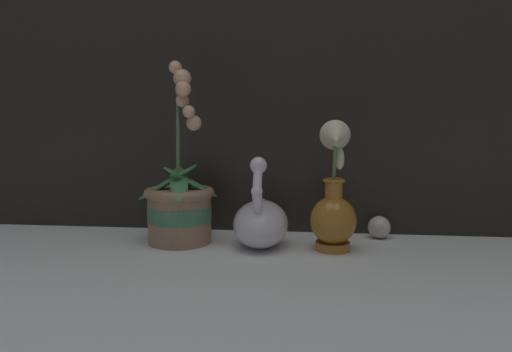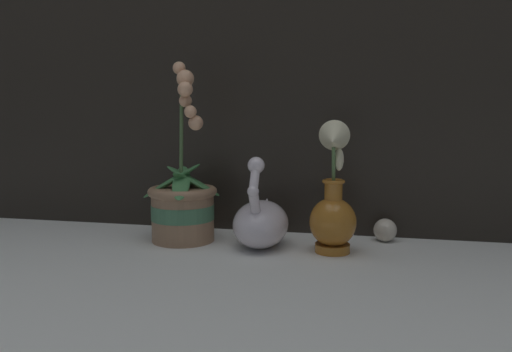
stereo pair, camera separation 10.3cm
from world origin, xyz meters
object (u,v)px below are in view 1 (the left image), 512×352
at_px(swan_figurine, 261,221).
at_px(blue_vase, 334,206).
at_px(glass_sphere, 379,227).
at_px(orchid_potted_plant, 180,204).

height_order(swan_figurine, blue_vase, blue_vase).
bearing_deg(swan_figurine, blue_vase, -6.92).
bearing_deg(swan_figurine, glass_sphere, 21.14).
bearing_deg(orchid_potted_plant, glass_sphere, 11.23).
relative_size(orchid_potted_plant, glass_sphere, 7.68).
xyz_separation_m(blue_vase, glass_sphere, (0.11, 0.12, -0.07)).
xyz_separation_m(swan_figurine, blue_vase, (0.15, -0.02, 0.04)).
relative_size(orchid_potted_plant, swan_figurine, 2.01).
relative_size(blue_vase, glass_sphere, 5.25).
bearing_deg(blue_vase, orchid_potted_plant, 174.53).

